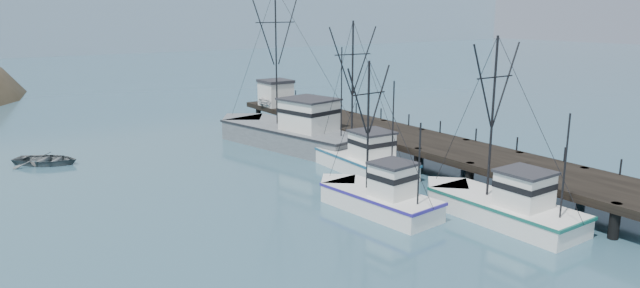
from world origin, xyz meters
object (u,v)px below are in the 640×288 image
object	(u,v)px
trawler_mid	(376,198)
pickup_truck	(281,99)
pier	(399,136)
trawler_far	(359,159)
trawler_near	(500,206)
pier_shed	(276,93)
motorboat	(47,164)
work_vessel	(290,133)

from	to	relation	value
trawler_mid	pickup_truck	distance (m)	29.00
pier	trawler_far	size ratio (longest dim) A/B	3.80
trawler_mid	trawler_far	distance (m)	9.34
pier	trawler_far	xyz separation A→B (m)	(-5.33, -1.44, -0.87)
trawler_near	pier_shed	distance (m)	32.99
pier	pickup_truck	bearing A→B (deg)	92.83
pier_shed	motorboat	size ratio (longest dim) A/B	0.63
trawler_mid	work_vessel	xyz separation A→B (m)	(4.58, 17.65, 0.41)
trawler_near	work_vessel	distance (m)	22.94
pier	trawler_near	distance (m)	15.61
pier	motorboat	xyz separation A→B (m)	(-25.05, 13.80, -1.69)
trawler_near	trawler_far	bearing A→B (deg)	90.33
work_vessel	trawler_far	bearing A→B (deg)	-88.11
trawler_near	work_vessel	world-z (taller)	work_vessel
pier	motorboat	world-z (taller)	pier
pier	trawler_mid	distance (m)	13.92
motorboat	trawler_mid	bearing A→B (deg)	-108.14
pier	motorboat	bearing A→B (deg)	151.16
pier	motorboat	size ratio (longest dim) A/B	8.70
trawler_mid	trawler_far	size ratio (longest dim) A/B	0.81
pier_shed	pickup_truck	xyz separation A→B (m)	(0.61, 0.00, -0.75)
trawler_near	trawler_mid	xyz separation A→B (m)	(-4.98, 5.28, -0.00)
trawler_near	trawler_mid	size ratio (longest dim) A/B	1.16
trawler_mid	work_vessel	world-z (taller)	work_vessel
motorboat	pickup_truck	bearing A→B (deg)	-40.87
work_vessel	pickup_truck	distance (m)	10.94
pier	trawler_mid	size ratio (longest dim) A/B	4.67
trawler_mid	pier_shed	size ratio (longest dim) A/B	2.94
pier	trawler_far	bearing A→B (deg)	-164.83
trawler_mid	motorboat	world-z (taller)	trawler_mid
pier	work_vessel	world-z (taller)	work_vessel
trawler_mid	pier_shed	world-z (taller)	trawler_mid
pier	pickup_truck	size ratio (longest dim) A/B	9.13
pier	work_vessel	size ratio (longest dim) A/B	2.51
trawler_far	trawler_mid	bearing A→B (deg)	-121.64
work_vessel	pier_shed	bearing A→B (deg)	66.95
work_vessel	pickup_truck	xyz separation A→B (m)	(4.75, 9.74, 1.44)
trawler_mid	motorboat	size ratio (longest dim) A/B	1.86
trawler_mid	pier_shed	xyz separation A→B (m)	(8.73, 27.40, 2.60)
trawler_far	pier	bearing A→B (deg)	15.17
trawler_far	motorboat	distance (m)	24.94
trawler_mid	work_vessel	bearing A→B (deg)	75.45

